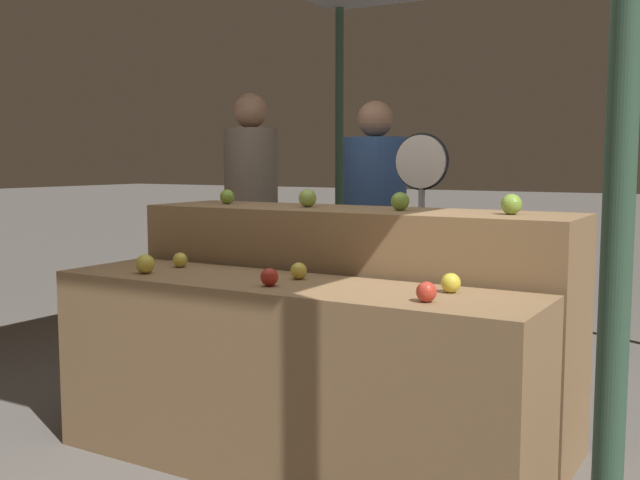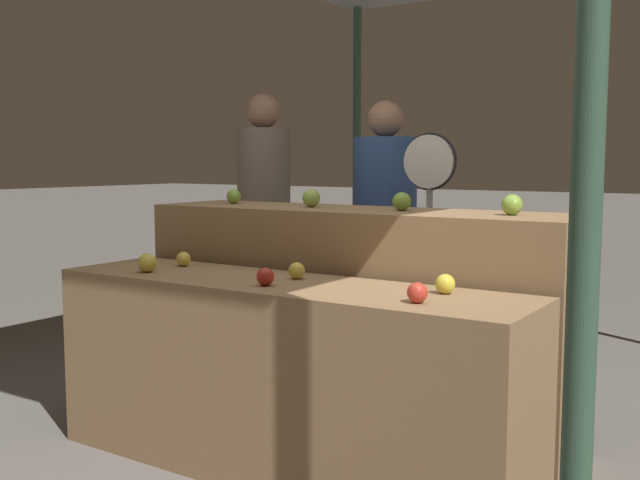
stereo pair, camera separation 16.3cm
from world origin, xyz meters
The scene contains 16 objects.
ground_plane centered at (0.00, 0.00, 0.00)m, with size 60.00×60.00×0.00m, color #66605B.
display_counter_front centered at (0.00, 0.00, 0.41)m, with size 2.16×0.55×0.82m, color olive.
display_counter_back centered at (0.00, 0.60, 0.55)m, with size 2.16×0.55×1.10m, color olive.
apple_front_0 centered at (-0.67, -0.12, 0.87)m, with size 0.09×0.09×0.09m, color gold.
apple_front_1 centered at (0.00, -0.11, 0.86)m, with size 0.07×0.07×0.07m, color #AD281E.
apple_front_2 centered at (0.68, -0.11, 0.86)m, with size 0.08×0.08×0.08m, color red.
apple_front_3 centered at (-0.67, 0.12, 0.86)m, with size 0.07×0.07×0.07m, color gold.
apple_front_4 centered at (0.01, 0.10, 0.86)m, with size 0.07×0.07×0.07m, color gold.
apple_front_5 centered at (0.69, 0.11, 0.86)m, with size 0.08×0.08×0.08m, color gold.
apple_back_0 centered at (-0.77, 0.61, 1.14)m, with size 0.08×0.08×0.08m, color #7AA338.
apple_back_1 centered at (-0.25, 0.59, 1.14)m, with size 0.09×0.09×0.09m, color #8EB247.
apple_back_2 centered at (0.25, 0.59, 1.14)m, with size 0.09×0.09×0.09m, color #7AA338.
apple_back_3 centered at (0.77, 0.60, 1.14)m, with size 0.09×0.09×0.09m, color #7AA338.
produce_scale centered at (0.06, 1.30, 1.09)m, with size 0.32×0.20×1.48m.
person_vendor_at_scale centered at (-0.37, 1.58, 0.97)m, with size 0.45×0.45×1.70m.
person_customer_left centered at (-1.30, 1.56, 1.03)m, with size 0.47×0.47×1.78m.
Camera 1 is at (1.70, -2.59, 1.33)m, focal length 42.00 mm.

